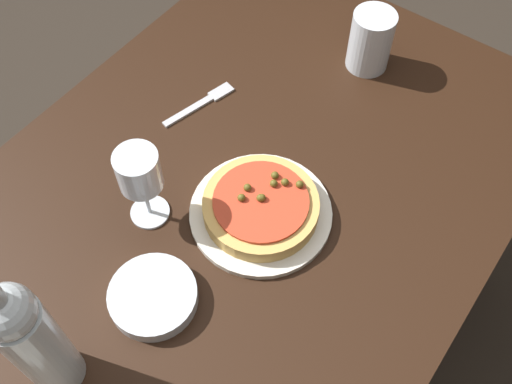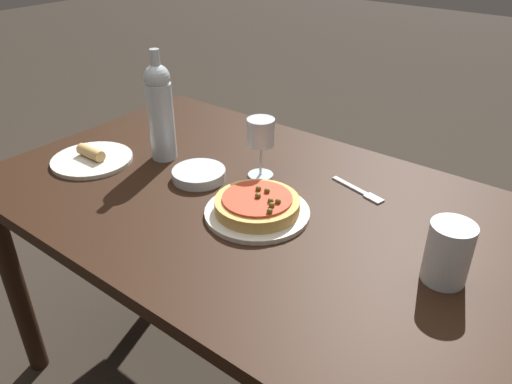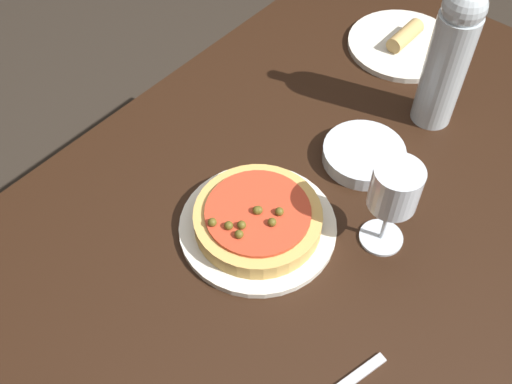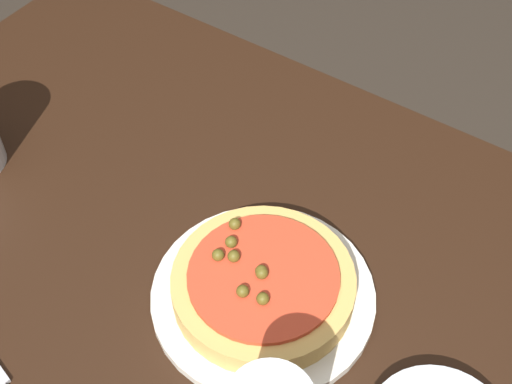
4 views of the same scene
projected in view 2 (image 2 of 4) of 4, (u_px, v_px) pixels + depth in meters
dining_table at (252, 225)px, 1.31m from camera, size 1.40×0.87×0.73m
dinner_plate at (257, 212)px, 1.20m from camera, size 0.25×0.25×0.01m
pizza at (257, 204)px, 1.18m from camera, size 0.20×0.20×0.05m
wine_glass at (261, 135)px, 1.31m from camera, size 0.07×0.07×0.17m
wine_bottle at (160, 110)px, 1.40m from camera, size 0.07×0.07×0.32m
water_cup at (448, 253)px, 0.96m from camera, size 0.09×0.09×0.13m
side_bowl at (199, 174)px, 1.35m from camera, size 0.14×0.14×0.03m
fork at (360, 191)px, 1.29m from camera, size 0.16×0.06×0.00m
side_plate at (92, 159)px, 1.44m from camera, size 0.23×0.23×0.05m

